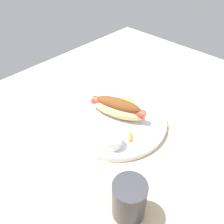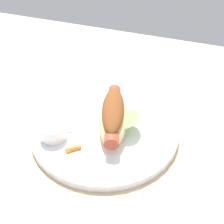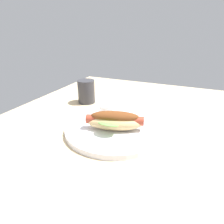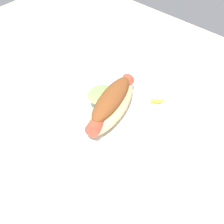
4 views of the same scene
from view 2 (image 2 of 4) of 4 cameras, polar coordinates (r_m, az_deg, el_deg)
The scene contains 7 objects.
ground_plane at distance 63.14cm, azimuth -0.74°, elevation -3.15°, with size 120.00×90.00×1.80cm, color tan.
plate at distance 60.72cm, azimuth -1.75°, elevation -3.10°, with size 30.01×30.01×1.60cm, color white.
hot_dog at distance 58.18cm, azimuth 0.27°, elevation -0.56°, with size 10.74×17.43×5.66cm.
sauce_ramekin at distance 57.80cm, azimuth -11.38°, elevation -3.61°, with size 5.22×5.22×3.07cm, color white.
fork at distance 63.55cm, azimuth -9.72°, elevation -0.26°, with size 5.91×14.03×0.40cm.
knife at distance 64.24cm, azimuth -7.98°, elevation 0.45°, with size 14.05×1.40×0.36cm, color silver.
carrot_garnish at distance 55.42cm, azimuth -7.62°, elevation -7.01°, with size 2.87×2.67×0.95cm.
Camera 2 is at (16.38, -43.17, 42.16)cm, focal length 47.25 mm.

